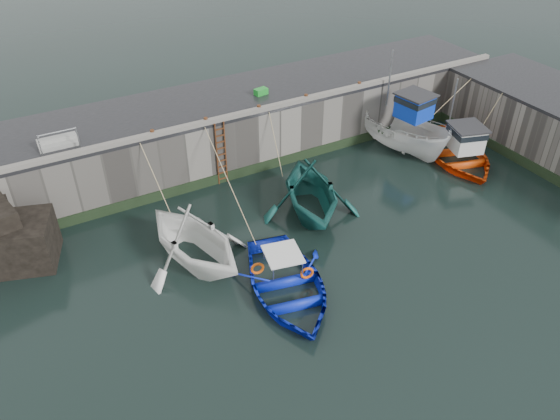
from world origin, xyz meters
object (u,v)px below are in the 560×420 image
ladder (221,154)px  fish_crate (261,92)px  boat_near_white (196,261)px  bollard_a (152,133)px  bollard_d (306,97)px  bollard_e (359,84)px  boat_far_white (402,131)px  bollard_b (206,120)px  boat_near_blacktrim (310,211)px  boat_near_blue (287,292)px  bollard_c (259,108)px  boat_far_orange (457,152)px

ladder → fish_crate: bearing=31.8°
boat_near_white → bollard_a: bearing=71.4°
bollard_d → bollard_e: same height
boat_far_white → bollard_b: 10.61m
boat_near_white → bollard_b: size_ratio=19.02×
boat_near_blacktrim → bollard_e: bearing=57.3°
boat_near_blue → fish_crate: fish_crate is taller
boat_near_blue → bollard_b: size_ratio=20.12×
boat_near_blue → bollard_c: size_ratio=20.12×
fish_crate → bollard_a: 6.36m
boat_near_blacktrim → boat_far_orange: (9.08, 0.32, 0.40)m
boat_near_blacktrim → bollard_b: bearing=142.2°
boat_far_white → boat_far_orange: 3.00m
bollard_a → bollard_d: bearing=0.0°
bollard_a → boat_near_white: bearing=-94.0°
boat_far_white → bollard_c: size_ratio=22.84×
ladder → bollard_d: bearing=4.0°
boat_far_white → bollard_a: bearing=162.4°
bollard_c → bollard_d: size_ratio=1.00×
ladder → boat_near_white: size_ratio=0.60×
boat_near_white → boat_near_blue: bearing=-70.0°
ladder → boat_near_blue: bearing=-97.4°
boat_near_white → boat_far_white: boat_far_white is taller
fish_crate → bollard_c: (-0.95, -1.62, -0.01)m
bollard_a → bollard_c: 5.20m
boat_near_blue → bollard_c: bearing=80.6°
boat_far_orange → bollard_c: 10.56m
bollard_b → bollard_e: size_ratio=1.00×
boat_near_blacktrim → boat_far_orange: bearing=20.9°
ladder → bollard_e: size_ratio=11.43×
boat_near_blue → bollard_e: bollard_e is taller
boat_near_blacktrim → fish_crate: fish_crate is taller
bollard_a → bollard_c: same height
bollard_c → bollard_e: size_ratio=1.00×
bollard_c → boat_near_white: bearing=-137.4°
boat_near_white → boat_far_orange: bearing=-10.9°
boat_far_white → bollard_e: size_ratio=22.84×
boat_near_white → fish_crate: 9.93m
fish_crate → bollard_b: (-3.65, -1.62, -0.01)m
ladder → fish_crate: (3.15, 1.96, 1.72)m
fish_crate → bollard_b: fish_crate is taller
boat_far_white → bollard_a: boat_far_white is taller
ladder → boat_near_white: ladder is taller
boat_far_white → fish_crate: 7.74m
boat_far_white → bollard_c: 8.05m
boat_near_blue → boat_far_orange: (12.54, 4.31, 0.40)m
boat_far_white → boat_near_white: bearing=-175.3°
ladder → fish_crate: fish_crate is taller
fish_crate → bollard_b: bearing=-165.7°
boat_far_orange → bollard_c: size_ratio=24.75×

